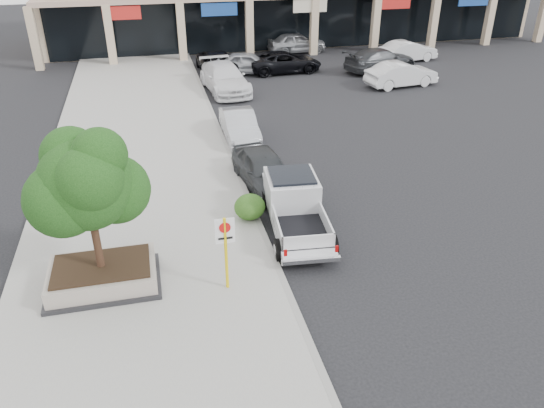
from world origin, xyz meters
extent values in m
plane|color=black|center=(0.00, 0.00, 0.00)|extent=(120.00, 120.00, 0.00)
cube|color=gray|center=(-5.50, 6.00, 0.07)|extent=(8.00, 52.00, 0.15)
cube|color=gray|center=(-1.55, 6.00, 0.07)|extent=(0.20, 52.00, 0.15)
cube|color=tan|center=(-12.00, 27.05, 2.10)|extent=(0.55, 0.55, 4.20)
cube|color=tan|center=(28.00, 27.05, 2.10)|extent=(0.55, 0.55, 4.20)
cube|color=black|center=(8.00, 28.95, 2.00)|extent=(39.20, 0.08, 3.90)
cube|color=black|center=(-6.67, 0.37, 0.21)|extent=(3.20, 2.20, 0.12)
cube|color=#A09586|center=(-6.67, 0.37, 0.52)|extent=(3.00, 2.00, 0.50)
cube|color=black|center=(-6.67, 0.37, 0.80)|extent=(2.70, 1.70, 0.06)
cylinder|color=#321D13|center=(-6.67, 0.37, 1.93)|extent=(0.22, 0.22, 2.20)
sphere|color=black|center=(-6.67, 0.37, 3.43)|extent=(2.50, 2.50, 2.50)
sphere|color=black|center=(-5.97, 0.67, 3.03)|extent=(1.90, 1.90, 1.90)
sphere|color=black|center=(-6.97, 0.87, 4.03)|extent=(1.60, 1.60, 1.60)
cylinder|color=yellow|center=(-3.20, -0.57, 1.30)|extent=(0.09, 0.09, 2.30)
cube|color=white|center=(-3.20, -0.57, 2.05)|extent=(0.55, 0.03, 0.78)
cylinder|color=red|center=(-3.20, -0.60, 2.17)|extent=(0.32, 0.02, 0.32)
ellipsoid|color=#1F4B15|center=(-1.80, 3.12, 0.62)|extent=(1.10, 0.99, 0.93)
imported|color=#2B2D30|center=(-0.68, 5.81, 0.73)|extent=(2.25, 4.48, 1.46)
imported|color=#A6A8AE|center=(-0.73, 10.96, 0.69)|extent=(1.51, 4.21, 1.38)
imported|color=white|center=(-0.17, 19.03, 0.81)|extent=(2.81, 5.78, 1.62)
imported|color=black|center=(-0.03, 23.35, 0.68)|extent=(2.52, 4.98, 1.35)
imported|color=#A6A9AE|center=(2.00, 22.67, 0.73)|extent=(4.55, 2.69, 1.45)
imported|color=silver|center=(10.81, 17.50, 0.76)|extent=(4.78, 2.26, 1.52)
imported|color=#2B2D30|center=(11.02, 21.22, 0.77)|extent=(5.70, 3.50, 1.54)
imported|color=black|center=(4.53, 22.48, 0.70)|extent=(5.13, 2.54, 1.40)
imported|color=gray|center=(6.93, 27.93, 0.77)|extent=(4.60, 2.01, 1.54)
imported|color=silver|center=(14.07, 23.33, 0.74)|extent=(4.71, 2.41, 1.48)
camera|label=1|loc=(-4.80, -12.83, 9.65)|focal=35.00mm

